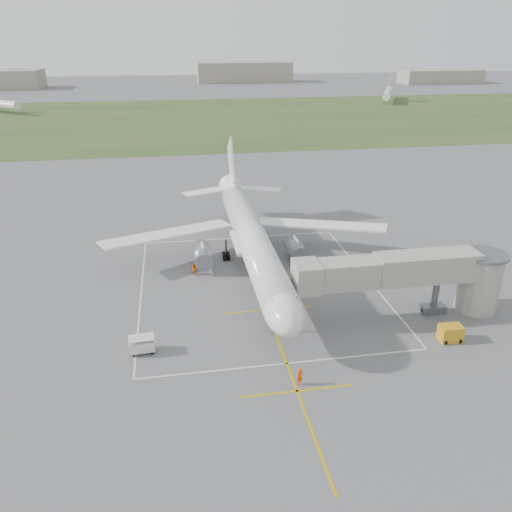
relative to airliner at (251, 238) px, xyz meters
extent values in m
plane|color=#545457|center=(0.00, -0.75, -4.39)|extent=(700.00, 700.00, 0.00)
cube|color=#2D4920|center=(0.00, 129.25, -4.38)|extent=(700.00, 120.00, 0.02)
cube|color=#C1940B|center=(0.00, -5.75, -4.38)|extent=(0.25, 60.00, 0.01)
cube|color=#C1940B|center=(0.00, -24.75, -4.38)|extent=(10.00, 0.25, 0.01)
cube|color=#C1940B|center=(0.00, -10.75, -4.38)|extent=(10.00, 0.25, 0.01)
cube|color=silver|center=(0.00, 11.25, -4.38)|extent=(28.00, 0.20, 0.01)
cube|color=silver|center=(0.00, -20.75, -4.38)|extent=(28.00, 0.20, 0.01)
cube|color=silver|center=(-14.00, -4.75, -4.38)|extent=(0.20, 32.00, 0.01)
cube|color=silver|center=(14.00, -4.75, -4.38)|extent=(0.20, 32.00, 0.01)
cylinder|color=white|center=(0.00, -0.75, 0.11)|extent=(3.80, 36.00, 3.80)
ellipsoid|color=white|center=(0.00, -18.75, 0.11)|extent=(3.80, 7.22, 3.80)
cube|color=black|center=(0.00, -19.65, 1.16)|extent=(2.40, 1.60, 0.99)
cone|color=white|center=(0.00, 19.75, 0.51)|extent=(3.80, 6.00, 3.80)
cube|color=white|center=(10.50, 5.25, -0.74)|extent=(17.93, 11.24, 1.23)
cube|color=white|center=(-10.50, 5.25, -0.74)|extent=(17.93, 11.24, 1.23)
cube|color=white|center=(0.00, 2.25, -1.44)|extent=(4.20, 8.00, 0.50)
cube|color=white|center=(0.00, 20.45, 4.81)|extent=(0.30, 7.89, 8.65)
cube|color=white|center=(0.00, 18.25, 1.81)|extent=(0.35, 5.00, 1.20)
cube|color=white|center=(4.20, 19.45, 0.71)|extent=(7.85, 5.03, 0.20)
cube|color=white|center=(-4.20, 19.45, 0.71)|extent=(7.85, 5.03, 0.20)
cylinder|color=slate|center=(6.20, 1.75, -2.49)|extent=(2.30, 4.20, 2.30)
cube|color=white|center=(6.20, 1.45, -1.69)|extent=(0.25, 2.40, 1.20)
cylinder|color=slate|center=(-6.20, 1.75, -2.49)|extent=(2.30, 4.20, 2.30)
cube|color=white|center=(-6.20, 1.45, -1.69)|extent=(0.25, 2.40, 1.20)
cylinder|color=black|center=(0.00, -15.25, -3.09)|extent=(0.18, 0.18, 2.60)
cylinder|color=black|center=(-0.11, -15.25, -3.99)|extent=(0.28, 0.80, 0.80)
cylinder|color=black|center=(0.11, -15.25, -3.99)|extent=(0.28, 0.80, 0.80)
cylinder|color=black|center=(2.90, 3.75, -2.99)|extent=(0.22, 0.22, 2.80)
cylinder|color=black|center=(2.62, 3.40, -3.91)|extent=(0.32, 0.96, 0.96)
cylinder|color=black|center=(3.18, 3.40, -3.91)|extent=(0.32, 0.96, 0.96)
cylinder|color=black|center=(2.62, 4.10, -3.91)|extent=(0.32, 0.96, 0.96)
cylinder|color=black|center=(3.18, 4.10, -3.91)|extent=(0.32, 0.96, 0.96)
cylinder|color=black|center=(-2.90, 3.75, -2.99)|extent=(0.22, 0.22, 2.80)
cylinder|color=black|center=(-3.18, 3.40, -3.91)|extent=(0.32, 0.96, 0.96)
cylinder|color=black|center=(-2.62, 3.40, -3.91)|extent=(0.32, 0.96, 0.96)
cylinder|color=black|center=(-3.18, 4.10, -3.91)|extent=(0.32, 0.96, 0.96)
cylinder|color=black|center=(-2.62, 4.10, -3.91)|extent=(0.32, 0.96, 0.96)
cube|color=gray|center=(7.74, -14.25, 1.21)|extent=(11.09, 2.90, 2.80)
cube|color=gray|center=(16.46, -14.25, 1.31)|extent=(11.09, 3.10, 3.00)
cube|color=gray|center=(3.40, -14.25, 1.21)|extent=(2.60, 3.40, 3.00)
cylinder|color=slate|center=(18.00, -14.25, -2.29)|extent=(0.70, 0.70, 4.20)
cube|color=slate|center=(18.00, -14.25, -3.94)|extent=(2.60, 1.40, 0.90)
cylinder|color=gray|center=(23.00, -14.25, -1.19)|extent=(4.40, 4.40, 6.40)
cylinder|color=slate|center=(23.00, -14.25, 2.21)|extent=(5.00, 5.00, 0.30)
cylinder|color=black|center=(17.00, -14.25, -4.04)|extent=(0.70, 0.30, 0.70)
cylinder|color=black|center=(19.00, -14.25, -4.04)|extent=(0.70, 0.30, 0.70)
cube|color=gold|center=(16.99, -19.67, -3.56)|extent=(2.25, 1.48, 1.67)
cylinder|color=black|center=(16.20, -20.27, -4.15)|extent=(0.23, 0.49, 0.49)
cylinder|color=black|center=(17.76, -20.29, -4.15)|extent=(0.23, 0.49, 0.49)
cube|color=silver|center=(-13.34, -16.64, -3.57)|extent=(2.50, 1.61, 1.06)
cube|color=silver|center=(-13.34, -16.64, -2.75)|extent=(2.50, 1.61, 0.08)
cylinder|color=black|center=(-14.27, -17.28, -3.38)|extent=(0.08, 0.08, 1.25)
cylinder|color=black|center=(-12.34, -17.15, -3.38)|extent=(0.08, 0.08, 1.25)
cylinder|color=black|center=(-14.34, -16.13, -3.38)|extent=(0.08, 0.08, 1.25)
cylinder|color=black|center=(-12.42, -16.00, -3.38)|extent=(0.08, 0.08, 1.25)
cylinder|color=black|center=(-14.17, -17.23, -4.20)|extent=(0.20, 0.40, 0.39)
cylinder|color=black|center=(-12.44, -17.11, -4.20)|extent=(0.20, 0.40, 0.39)
cylinder|color=black|center=(-14.25, -16.17, -4.20)|extent=(0.20, 0.40, 0.39)
cylinder|color=black|center=(-12.52, -16.05, -4.20)|extent=(0.20, 0.40, 0.39)
imported|color=#FB4E07|center=(0.41, -23.90, -3.54)|extent=(0.74, 0.64, 1.71)
imported|color=#FF6308|center=(-7.43, -0.24, -3.59)|extent=(0.99, 0.98, 1.61)
cube|color=gray|center=(40.00, 279.25, 1.61)|extent=(60.00, 20.00, 12.00)
cube|color=gray|center=(160.00, 249.25, -0.39)|extent=(50.00, 18.00, 8.00)
cylinder|color=white|center=(90.20, 167.34, -0.89)|extent=(16.72, 30.24, 3.20)
cube|color=white|center=(90.20, 167.34, 3.61)|extent=(2.00, 3.74, 5.50)
camera|label=1|loc=(-9.24, -58.20, 23.71)|focal=35.00mm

